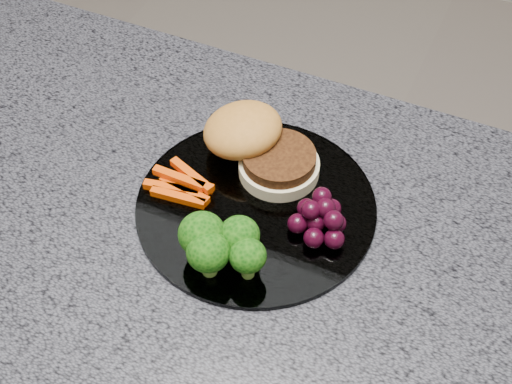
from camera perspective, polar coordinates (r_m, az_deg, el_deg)
countertop at (r=0.77m, az=-6.17°, el=-4.34°), size 1.20×0.60×0.04m
plate at (r=0.77m, az=0.00°, el=-1.12°), size 0.26×0.26×0.01m
burger at (r=0.80m, az=-0.05°, el=3.82°), size 0.16×0.12×0.05m
carrot_sticks at (r=0.78m, az=-5.94°, el=0.55°), size 0.08×0.05×0.02m
broccoli at (r=0.70m, az=-2.94°, el=-4.11°), size 0.09×0.07×0.06m
grape_bunch at (r=0.74m, az=5.19°, el=-2.10°), size 0.06×0.07×0.04m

